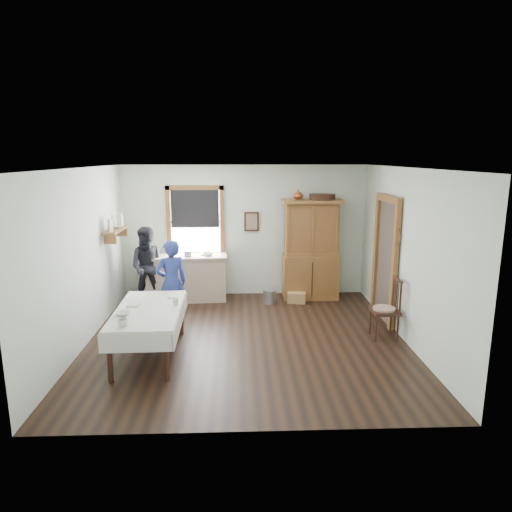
% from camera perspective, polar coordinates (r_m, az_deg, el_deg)
% --- Properties ---
extents(room, '(5.01, 5.01, 2.70)m').
position_cam_1_polar(room, '(7.01, -1.20, -0.14)').
color(room, black).
rests_on(room, ground).
extents(window, '(1.18, 0.07, 1.48)m').
position_cam_1_polar(window, '(9.43, -7.59, 4.72)').
color(window, white).
rests_on(window, room).
extents(doorway, '(0.09, 1.14, 2.22)m').
position_cam_1_polar(doorway, '(8.29, 15.93, 0.02)').
color(doorway, '#493D34').
rests_on(doorway, room).
extents(wall_shelf, '(0.24, 1.00, 0.44)m').
position_cam_1_polar(wall_shelf, '(8.77, -17.09, 3.34)').
color(wall_shelf, brown).
rests_on(wall_shelf, room).
extents(framed_picture, '(0.30, 0.04, 0.40)m').
position_cam_1_polar(framed_picture, '(9.40, -0.56, 4.32)').
color(framed_picture, '#371D13').
rests_on(framed_picture, room).
extents(rug_beater, '(0.01, 0.27, 0.27)m').
position_cam_1_polar(rug_beater, '(7.67, 17.39, 3.20)').
color(rug_beater, black).
rests_on(rug_beater, room).
extents(work_counter, '(1.65, 0.71, 0.93)m').
position_cam_1_polar(work_counter, '(9.33, -8.66, -2.70)').
color(work_counter, tan).
rests_on(work_counter, room).
extents(china_hutch, '(1.19, 0.57, 2.02)m').
position_cam_1_polar(china_hutch, '(9.31, 6.87, 0.79)').
color(china_hutch, brown).
rests_on(china_hutch, room).
extents(dining_table, '(0.99, 1.83, 0.72)m').
position_cam_1_polar(dining_table, '(6.90, -13.18, -9.26)').
color(dining_table, silver).
rests_on(dining_table, room).
extents(spindle_chair, '(0.47, 0.47, 0.99)m').
position_cam_1_polar(spindle_chair, '(7.61, 15.80, -6.27)').
color(spindle_chair, '#371D13').
rests_on(spindle_chair, room).
extents(pail, '(0.27, 0.27, 0.27)m').
position_cam_1_polar(pail, '(9.11, 1.68, -5.06)').
color(pail, '#93959B').
rests_on(pail, room).
extents(wicker_basket, '(0.39, 0.30, 0.21)m').
position_cam_1_polar(wicker_basket, '(9.19, 5.09, -5.16)').
color(wicker_basket, tan).
rests_on(wicker_basket, room).
extents(woman_blue, '(0.59, 0.50, 1.38)m').
position_cam_1_polar(woman_blue, '(7.98, -10.50, -3.67)').
color(woman_blue, navy).
rests_on(woman_blue, room).
extents(figure_dark, '(0.71, 0.55, 1.44)m').
position_cam_1_polar(figure_dark, '(9.02, -13.19, -1.72)').
color(figure_dark, black).
rests_on(figure_dark, room).
extents(table_cup_a, '(0.13, 0.13, 0.10)m').
position_cam_1_polar(table_cup_a, '(6.17, -16.34, -8.03)').
color(table_cup_a, silver).
rests_on(table_cup_a, dining_table).
extents(table_cup_b, '(0.13, 0.13, 0.09)m').
position_cam_1_polar(table_cup_b, '(6.82, -10.03, -5.75)').
color(table_cup_b, silver).
rests_on(table_cup_b, dining_table).
extents(table_bowl, '(0.24, 0.24, 0.05)m').
position_cam_1_polar(table_bowl, '(6.59, -16.30, -6.92)').
color(table_bowl, silver).
rests_on(table_bowl, dining_table).
extents(counter_book, '(0.17, 0.23, 0.02)m').
position_cam_1_polar(counter_book, '(9.30, -6.83, 0.32)').
color(counter_book, '#7B6552').
rests_on(counter_book, work_counter).
extents(counter_bowl, '(0.23, 0.23, 0.06)m').
position_cam_1_polar(counter_bowl, '(9.13, -5.99, 0.23)').
color(counter_bowl, silver).
rests_on(counter_bowl, work_counter).
extents(shelf_bowl, '(0.22, 0.22, 0.05)m').
position_cam_1_polar(shelf_bowl, '(8.78, -17.08, 3.51)').
color(shelf_bowl, silver).
rests_on(shelf_bowl, wall_shelf).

